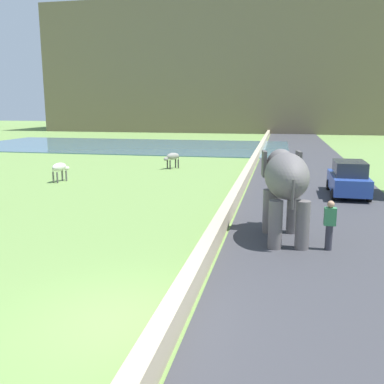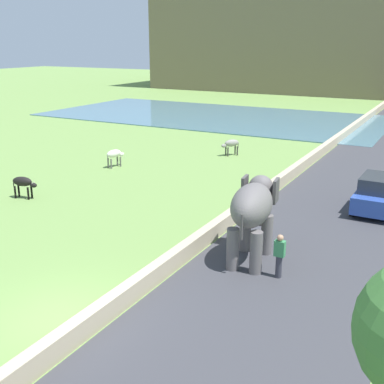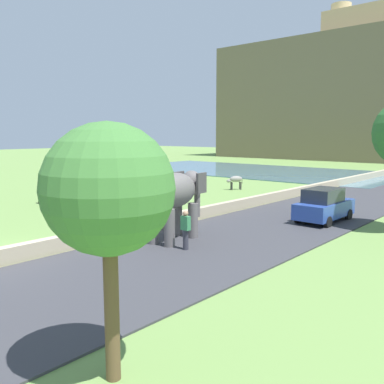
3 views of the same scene
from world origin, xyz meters
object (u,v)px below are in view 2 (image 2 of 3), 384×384
object	(u,v)px
car_blue	(377,194)
person_beside_elephant	(279,255)
cow_black	(23,183)
cow_grey	(231,144)
elephant	(253,208)
cow_white	(115,154)

from	to	relation	value
car_blue	person_beside_elephant	bearing A→B (deg)	-101.45
cow_black	cow_grey	bearing A→B (deg)	69.38
cow_black	cow_grey	world-z (taller)	same
elephant	cow_white	size ratio (longest dim) A/B	2.50
car_blue	cow_white	world-z (taller)	car_blue
cow_white	cow_black	size ratio (longest dim) A/B	1.00
person_beside_elephant	cow_black	xyz separation A→B (m)	(-14.55, 2.29, -0.04)
cow_black	cow_grey	xyz separation A→B (m)	(5.34, 14.18, 0.00)
cow_grey	cow_white	bearing A→B (deg)	-128.10
cow_black	car_blue	bearing A→B (deg)	21.90
person_beside_elephant	cow_white	distance (m)	17.46
car_blue	cow_grey	size ratio (longest dim) A/B	3.05
person_beside_elephant	cow_grey	distance (m)	18.87
car_blue	cow_black	bearing A→B (deg)	-158.10
person_beside_elephant	cow_white	bearing A→B (deg)	145.76
cow_black	cow_white	bearing A→B (deg)	89.06
cow_white	cow_black	xyz separation A→B (m)	(-0.12, -7.53, 0.00)
person_beside_elephant	cow_black	world-z (taller)	person_beside_elephant
elephant	car_blue	distance (m)	8.59
person_beside_elephant	car_blue	size ratio (longest dim) A/B	0.41
cow_white	cow_black	bearing A→B (deg)	-90.94
elephant	cow_black	world-z (taller)	elephant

